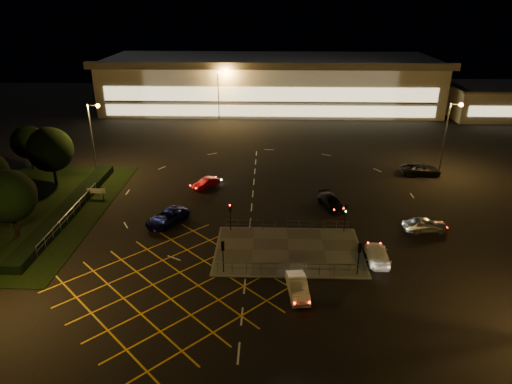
{
  "coord_description": "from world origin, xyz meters",
  "views": [
    {
      "loc": [
        -0.05,
        -40.83,
        23.08
      ],
      "look_at": [
        -1.48,
        7.94,
        2.0
      ],
      "focal_mm": 32.0,
      "sensor_mm": 36.0,
      "label": 1
    }
  ],
  "objects_px": {
    "car_east_grey": "(421,170)",
    "car_left_blue": "(167,217)",
    "signal_nw": "(230,211)",
    "car_right_silver": "(425,225)",
    "signal_sw": "(223,250)",
    "car_queue_white": "(298,287)",
    "car_approach_white": "(378,254)",
    "signal_ne": "(346,212)",
    "signal_se": "(359,252)",
    "car_circ_red": "(206,183)",
    "car_far_dkgrey": "(331,202)"
  },
  "relations": [
    {
      "from": "signal_se",
      "to": "car_approach_white",
      "type": "relative_size",
      "value": 0.66
    },
    {
      "from": "signal_nw",
      "to": "car_far_dkgrey",
      "type": "distance_m",
      "value": 13.14
    },
    {
      "from": "signal_se",
      "to": "signal_sw",
      "type": "bearing_deg",
      "value": 0.0
    },
    {
      "from": "car_circ_red",
      "to": "car_approach_white",
      "type": "bearing_deg",
      "value": -0.18
    },
    {
      "from": "signal_se",
      "to": "car_east_grey",
      "type": "relative_size",
      "value": 0.57
    },
    {
      "from": "car_circ_red",
      "to": "car_approach_white",
      "type": "height_order",
      "value": "car_approach_white"
    },
    {
      "from": "car_far_dkgrey",
      "to": "car_east_grey",
      "type": "xyz_separation_m",
      "value": [
        13.81,
        11.07,
        0.08
      ]
    },
    {
      "from": "signal_se",
      "to": "car_circ_red",
      "type": "xyz_separation_m",
      "value": [
        -16.17,
        19.9,
        -1.75
      ]
    },
    {
      "from": "car_right_silver",
      "to": "car_east_grey",
      "type": "distance_m",
      "value": 17.41
    },
    {
      "from": "car_circ_red",
      "to": "car_approach_white",
      "type": "distance_m",
      "value": 25.38
    },
    {
      "from": "signal_se",
      "to": "signal_ne",
      "type": "xyz_separation_m",
      "value": [
        0.0,
        7.99,
        0.0
      ]
    },
    {
      "from": "car_east_grey",
      "to": "car_left_blue",
      "type": "bearing_deg",
      "value": 116.48
    },
    {
      "from": "signal_ne",
      "to": "car_left_blue",
      "type": "relative_size",
      "value": 0.59
    },
    {
      "from": "car_right_silver",
      "to": "car_queue_white",
      "type": "bearing_deg",
      "value": 124.55
    },
    {
      "from": "car_left_blue",
      "to": "signal_se",
      "type": "bearing_deg",
      "value": 3.35
    },
    {
      "from": "car_far_dkgrey",
      "to": "car_right_silver",
      "type": "relative_size",
      "value": 1.03
    },
    {
      "from": "signal_sw",
      "to": "car_circ_red",
      "type": "distance_m",
      "value": 20.41
    },
    {
      "from": "signal_sw",
      "to": "car_approach_white",
      "type": "distance_m",
      "value": 14.62
    },
    {
      "from": "signal_sw",
      "to": "signal_nw",
      "type": "height_order",
      "value": "same"
    },
    {
      "from": "car_east_grey",
      "to": "car_circ_red",
      "type": "bearing_deg",
      "value": 100.95
    },
    {
      "from": "signal_se",
      "to": "car_circ_red",
      "type": "distance_m",
      "value": 25.71
    },
    {
      "from": "signal_nw",
      "to": "car_right_silver",
      "type": "xyz_separation_m",
      "value": [
        20.6,
        0.6,
        -1.59
      ]
    },
    {
      "from": "car_queue_white",
      "to": "car_circ_red",
      "type": "height_order",
      "value": "car_queue_white"
    },
    {
      "from": "signal_sw",
      "to": "signal_se",
      "type": "relative_size",
      "value": 1.0
    },
    {
      "from": "car_left_blue",
      "to": "car_approach_white",
      "type": "xyz_separation_m",
      "value": [
        21.42,
        -7.06,
        -0.05
      ]
    },
    {
      "from": "car_far_dkgrey",
      "to": "signal_se",
      "type": "bearing_deg",
      "value": -105.31
    },
    {
      "from": "car_right_silver",
      "to": "car_circ_red",
      "type": "distance_m",
      "value": 27.24
    },
    {
      "from": "car_queue_white",
      "to": "car_left_blue",
      "type": "xyz_separation_m",
      "value": [
        -13.61,
        12.57,
        0.03
      ]
    },
    {
      "from": "car_left_blue",
      "to": "signal_sw",
      "type": "bearing_deg",
      "value": -23.44
    },
    {
      "from": "car_left_blue",
      "to": "car_east_grey",
      "type": "relative_size",
      "value": 0.97
    },
    {
      "from": "signal_ne",
      "to": "car_east_grey",
      "type": "distance_m",
      "value": 21.89
    },
    {
      "from": "signal_ne",
      "to": "car_right_silver",
      "type": "relative_size",
      "value": 0.69
    },
    {
      "from": "signal_sw",
      "to": "car_right_silver",
      "type": "xyz_separation_m",
      "value": [
        20.6,
        8.58,
        -1.59
      ]
    },
    {
      "from": "signal_se",
      "to": "signal_nw",
      "type": "xyz_separation_m",
      "value": [
        -12.0,
        7.99,
        0.0
      ]
    },
    {
      "from": "car_circ_red",
      "to": "car_approach_white",
      "type": "xyz_separation_m",
      "value": [
        18.48,
        -17.4,
        0.08
      ]
    },
    {
      "from": "signal_sw",
      "to": "signal_nw",
      "type": "relative_size",
      "value": 1.0
    },
    {
      "from": "signal_sw",
      "to": "signal_se",
      "type": "xyz_separation_m",
      "value": [
        12.0,
        0.0,
        0.0
      ]
    },
    {
      "from": "signal_nw",
      "to": "car_left_blue",
      "type": "bearing_deg",
      "value": 167.5
    },
    {
      "from": "car_queue_white",
      "to": "car_approach_white",
      "type": "relative_size",
      "value": 0.91
    },
    {
      "from": "car_circ_red",
      "to": "car_far_dkgrey",
      "type": "bearing_deg",
      "value": 23.31
    },
    {
      "from": "signal_sw",
      "to": "signal_ne",
      "type": "relative_size",
      "value": 1.0
    },
    {
      "from": "signal_sw",
      "to": "car_right_silver",
      "type": "distance_m",
      "value": 22.37
    },
    {
      "from": "signal_nw",
      "to": "car_left_blue",
      "type": "distance_m",
      "value": 7.46
    },
    {
      "from": "car_queue_white",
      "to": "car_approach_white",
      "type": "bearing_deg",
      "value": 29.01
    },
    {
      "from": "signal_sw",
      "to": "car_left_blue",
      "type": "relative_size",
      "value": 0.59
    },
    {
      "from": "signal_nw",
      "to": "car_circ_red",
      "type": "height_order",
      "value": "signal_nw"
    },
    {
      "from": "signal_ne",
      "to": "car_circ_red",
      "type": "bearing_deg",
      "value": 143.61
    },
    {
      "from": "car_circ_red",
      "to": "car_right_silver",
      "type": "bearing_deg",
      "value": 18.53
    },
    {
      "from": "signal_se",
      "to": "signal_nw",
      "type": "distance_m",
      "value": 14.41
    },
    {
      "from": "car_far_dkgrey",
      "to": "car_east_grey",
      "type": "bearing_deg",
      "value": 20.97
    }
  ]
}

